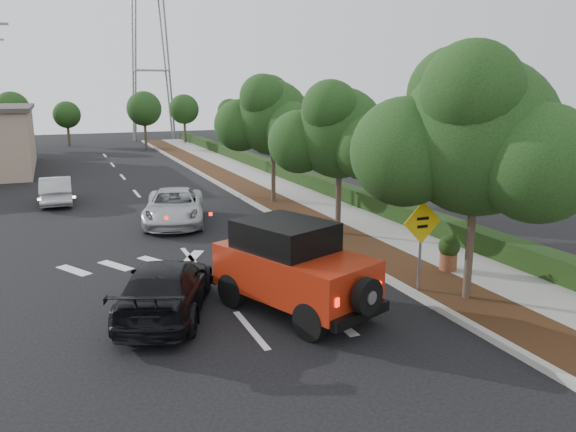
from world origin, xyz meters
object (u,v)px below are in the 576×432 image
red_jeep (288,266)px  black_suv_oncoming (166,288)px  silver_suv_ahead (174,207)px  speed_hump_sign (421,234)px

red_jeep → black_suv_oncoming: bearing=140.6°
silver_suv_ahead → speed_hump_sign: speed_hump_sign is taller
red_jeep → silver_suv_ahead: 10.08m
red_jeep → silver_suv_ahead: red_jeep is taller
red_jeep → speed_hump_sign: 3.63m
silver_suv_ahead → speed_hump_sign: 11.29m
red_jeep → speed_hump_sign: (3.57, -0.35, 0.53)m
black_suv_oncoming → silver_suv_ahead: bearing=-81.5°
silver_suv_ahead → speed_hump_sign: bearing=-53.5°
red_jeep → black_suv_oncoming: red_jeep is taller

